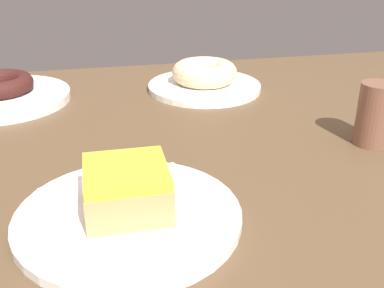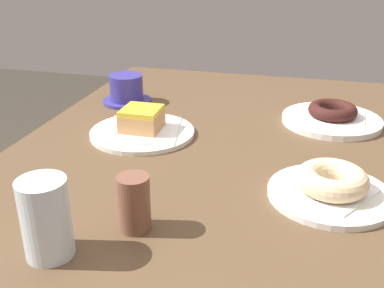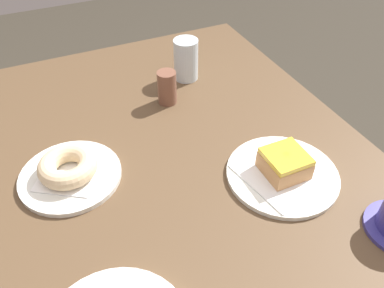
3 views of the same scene
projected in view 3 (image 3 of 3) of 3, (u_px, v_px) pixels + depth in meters
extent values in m
cube|color=brown|center=(192.00, 188.00, 0.80)|extent=(1.24, 0.83, 0.05)
cylinder|color=#53361D|center=(41.00, 185.00, 1.31)|extent=(0.05, 0.05, 0.71)
cylinder|color=#53361D|center=(210.00, 134.00, 1.51)|extent=(0.05, 0.05, 0.71)
cylinder|color=white|center=(71.00, 176.00, 0.78)|extent=(0.20, 0.20, 0.01)
cube|color=white|center=(70.00, 173.00, 0.78)|extent=(0.16, 0.16, 0.00)
torus|color=beige|center=(68.00, 166.00, 0.76)|extent=(0.12, 0.12, 0.04)
cylinder|color=white|center=(282.00, 174.00, 0.78)|extent=(0.23, 0.23, 0.01)
cube|color=white|center=(283.00, 172.00, 0.78)|extent=(0.18, 0.18, 0.00)
cube|color=tan|center=(284.00, 165.00, 0.77)|extent=(0.08, 0.08, 0.04)
cube|color=yellow|center=(286.00, 156.00, 0.75)|extent=(0.08, 0.08, 0.01)
cylinder|color=tan|center=(287.00, 155.00, 0.75)|extent=(0.02, 0.02, 0.00)
cylinder|color=silver|center=(186.00, 60.00, 1.03)|extent=(0.07, 0.07, 0.11)
cylinder|color=brown|center=(167.00, 87.00, 0.95)|extent=(0.05, 0.05, 0.09)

